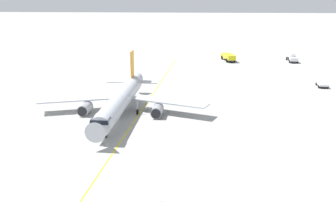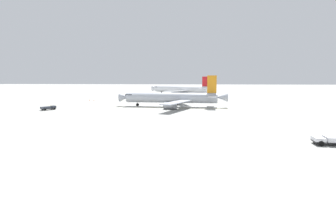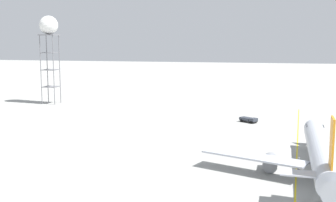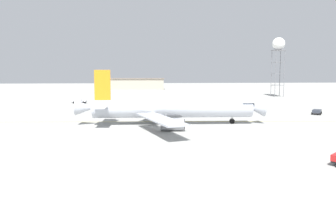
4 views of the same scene
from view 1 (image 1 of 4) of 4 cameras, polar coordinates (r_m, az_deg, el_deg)
name	(u,v)px [view 1 (image 1 of 4)]	position (r m, az deg, el deg)	size (l,w,h in m)	color
ground_plane	(114,111)	(90.75, -7.17, -1.35)	(600.00, 600.00, 0.00)	#9E9E99
airliner_main	(121,101)	(86.83, -6.33, -0.04)	(36.04, 38.63, 11.10)	#B2B7C1
fire_tender_truck	(228,57)	(149.07, 8.04, 5.87)	(4.44, 9.45, 2.50)	#232326
pushback_tug_truck	(322,84)	(117.89, 19.80, 2.18)	(2.83, 5.02, 1.30)	#232326
fuel_tanker_truck	(292,57)	(153.00, 16.15, 5.68)	(3.13, 8.69, 2.87)	#232326
taxiway_centreline	(141,112)	(89.64, -3.66, -1.47)	(11.47, 129.08, 0.01)	yellow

